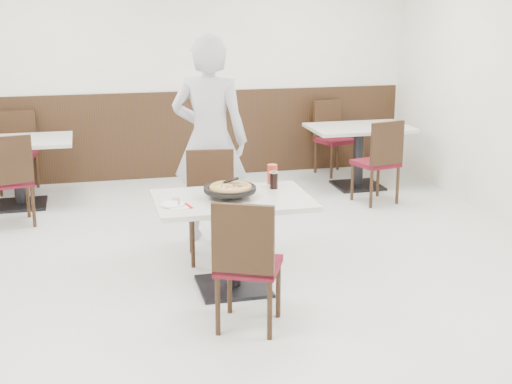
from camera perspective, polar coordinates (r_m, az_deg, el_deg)
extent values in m
plane|color=#ABAAA6|center=(6.02, -1.56, -6.60)|extent=(7.00, 7.00, 0.00)
cube|color=beige|center=(9.08, -6.33, 9.88)|extent=(6.00, 0.04, 2.80)
cube|color=beige|center=(2.43, 15.83, -5.70)|extent=(6.00, 0.04, 2.80)
cube|color=black|center=(9.17, -6.16, 4.58)|extent=(5.90, 0.03, 1.10)
cylinder|color=black|center=(5.54, -1.71, -0.17)|extent=(0.14, 0.14, 0.04)
cylinder|color=black|center=(5.50, -2.11, -0.03)|extent=(0.35, 0.35, 0.01)
cylinder|color=tan|center=(5.51, -2.04, 0.20)|extent=(0.32, 0.32, 0.02)
cube|color=silver|center=(5.53, -1.51, 0.62)|extent=(0.09, 0.10, 0.00)
cube|color=silver|center=(5.30, -6.24, -1.16)|extent=(0.18, 0.18, 0.00)
cylinder|color=white|center=(5.33, -6.69, -0.99)|extent=(0.19, 0.19, 0.01)
cube|color=silver|center=(5.36, -6.19, -0.78)|extent=(0.04, 0.16, 0.00)
cylinder|color=black|center=(5.75, 1.43, 0.92)|extent=(0.07, 0.07, 0.13)
cylinder|color=#AB291A|center=(5.91, 1.31, 1.45)|extent=(0.09, 0.09, 0.16)
imported|color=silver|center=(6.61, -3.73, 4.16)|extent=(0.83, 0.70, 1.94)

